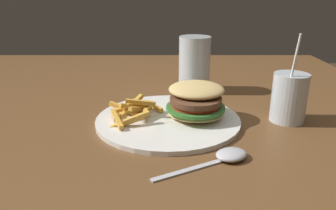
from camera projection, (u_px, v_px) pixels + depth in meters
dining_table at (124, 141)px, 0.81m from camera, size 1.47×1.38×0.78m
meal_plate_near at (179, 111)px, 0.72m from camera, size 0.32×0.32×0.09m
beer_glass at (194, 66)px, 0.93m from camera, size 0.09×0.09×0.15m
juice_glass at (289, 99)px, 0.72m from camera, size 0.08×0.08×0.20m
spoon at (228, 156)px, 0.57m from camera, size 0.17×0.11×0.02m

